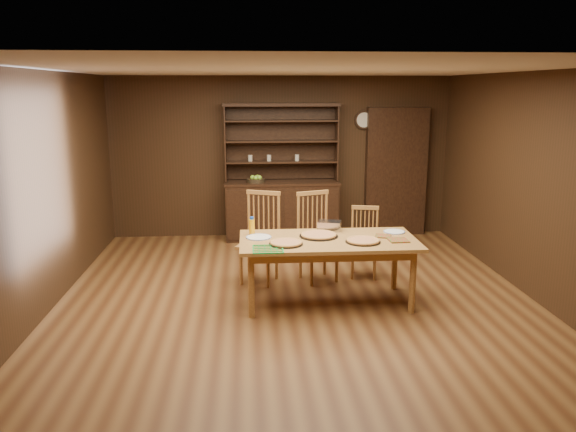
{
  "coord_description": "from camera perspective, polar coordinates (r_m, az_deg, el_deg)",
  "views": [
    {
      "loc": [
        -0.55,
        -6.14,
        2.41
      ],
      "look_at": [
        -0.07,
        0.4,
        0.91
      ],
      "focal_mm": 35.0,
      "sensor_mm": 36.0,
      "label": 1
    }
  ],
  "objects": [
    {
      "name": "foil_dish",
      "position": [
        6.71,
        4.23,
        -0.97
      ],
      "size": [
        0.31,
        0.26,
        0.11
      ],
      "primitive_type": "cube",
      "rotation": [
        0.0,
        0.0,
        -0.25
      ],
      "color": "silver",
      "rests_on": "dining_table"
    },
    {
      "name": "chair_right",
      "position": [
        7.37,
        7.76,
        -2.39
      ],
      "size": [
        0.44,
        0.43,
        0.91
      ],
      "rotation": [
        0.0,
        0.0,
        -0.21
      ],
      "color": "#AD6E3B",
      "rests_on": "floor"
    },
    {
      "name": "fruit_bowl",
      "position": [
        8.94,
        -3.29,
        3.7
      ],
      "size": [
        0.29,
        0.29,
        0.12
      ],
      "color": "black",
      "rests_on": "china_hutch"
    },
    {
      "name": "floor",
      "position": [
        6.62,
        0.88,
        -8.45
      ],
      "size": [
        6.0,
        6.0,
        0.0
      ],
      "primitive_type": "plane",
      "color": "brown",
      "rests_on": "ground"
    },
    {
      "name": "doorway",
      "position": [
        9.46,
        10.9,
        4.41
      ],
      "size": [
        1.0,
        0.18,
        2.1
      ],
      "primitive_type": "cube",
      "color": "#321D10",
      "rests_on": "floor"
    },
    {
      "name": "china_hutch",
      "position": [
        9.09,
        -0.64,
        1.39
      ],
      "size": [
        1.84,
        0.52,
        2.17
      ],
      "color": "#321D10",
      "rests_on": "floor"
    },
    {
      "name": "plate_left",
      "position": [
        6.36,
        -2.99,
        -2.16
      ],
      "size": [
        0.29,
        0.29,
        0.02
      ],
      "color": "white",
      "rests_on": "dining_table"
    },
    {
      "name": "chair_center",
      "position": [
        7.15,
        2.83,
        -1.75
      ],
      "size": [
        0.58,
        0.57,
        1.13
      ],
      "rotation": [
        0.0,
        0.0,
        0.34
      ],
      "color": "#AD6E3B",
      "rests_on": "floor"
    },
    {
      "name": "plate_right",
      "position": [
        6.7,
        10.73,
        -1.58
      ],
      "size": [
        0.25,
        0.25,
        0.02
      ],
      "color": "white",
      "rests_on": "dining_table"
    },
    {
      "name": "juice_bottle",
      "position": [
        6.48,
        -3.7,
        -1.06
      ],
      "size": [
        0.07,
        0.07,
        0.21
      ],
      "color": "#FFA90D",
      "rests_on": "dining_table"
    },
    {
      "name": "dining_table",
      "position": [
        6.34,
        4.11,
        -3.02
      ],
      "size": [
        1.99,
        0.99,
        0.75
      ],
      "color": "#B7863F",
      "rests_on": "floor"
    },
    {
      "name": "pot_holder_a",
      "position": [
        6.35,
        11.13,
        -2.42
      ],
      "size": [
        0.22,
        0.22,
        0.02
      ],
      "primitive_type": "cube",
      "rotation": [
        0.0,
        0.0,
        0.05
      ],
      "color": "red",
      "rests_on": "dining_table"
    },
    {
      "name": "pot_holder_b",
      "position": [
        6.5,
        9.64,
        -2.01
      ],
      "size": [
        0.22,
        0.22,
        0.01
      ],
      "primitive_type": "cube",
      "rotation": [
        0.0,
        0.0,
        -0.31
      ],
      "color": "red",
      "rests_on": "dining_table"
    },
    {
      "name": "cooling_rack",
      "position": [
        5.9,
        -2.06,
        -3.37
      ],
      "size": [
        0.31,
        0.31,
        0.01
      ],
      "primitive_type": null,
      "rotation": [
        0.0,
        0.0,
        0.02
      ],
      "color": "#0B9234",
      "rests_on": "dining_table"
    },
    {
      "name": "pizza_left",
      "position": [
        6.08,
        -0.21,
        -2.75
      ],
      "size": [
        0.37,
        0.37,
        0.04
      ],
      "color": "black",
      "rests_on": "dining_table"
    },
    {
      "name": "chair_left",
      "position": [
        7.09,
        -2.75,
        -1.82
      ],
      "size": [
        0.6,
        0.59,
        1.14
      ],
      "rotation": [
        0.0,
        0.0,
        -0.37
      ],
      "color": "#AD6E3B",
      "rests_on": "floor"
    },
    {
      "name": "room_shell",
      "position": [
        6.22,
        0.93,
        5.22
      ],
      "size": [
        6.0,
        6.0,
        6.0
      ],
      "color": "silver",
      "rests_on": "floor"
    },
    {
      "name": "pizza_right",
      "position": [
        6.23,
        7.63,
        -2.5
      ],
      "size": [
        0.39,
        0.39,
        0.04
      ],
      "color": "black",
      "rests_on": "dining_table"
    },
    {
      "name": "wall_clock",
      "position": [
        9.31,
        7.71,
        9.65
      ],
      "size": [
        0.3,
        0.05,
        0.3
      ],
      "color": "#321D10",
      "rests_on": "room_shell"
    },
    {
      "name": "pizza_center",
      "position": [
        6.41,
        3.13,
        -1.94
      ],
      "size": [
        0.44,
        0.44,
        0.04
      ],
      "color": "black",
      "rests_on": "dining_table"
    }
  ]
}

